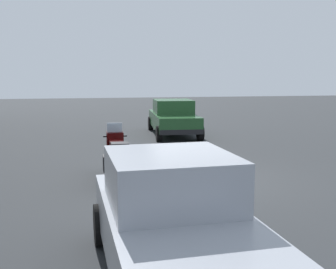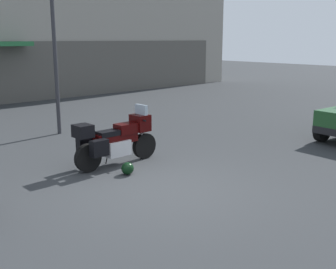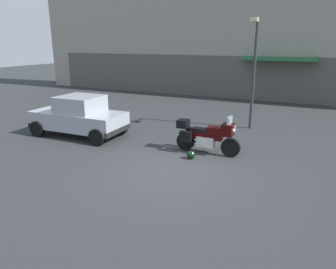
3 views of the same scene
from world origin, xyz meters
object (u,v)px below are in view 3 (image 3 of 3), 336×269
at_px(streetlamp_curbside, 254,63).
at_px(car_hatchback_near, 79,116).
at_px(helmet, 191,155).
at_px(motorcycle, 206,136).
at_px(bollard_curbside, 97,100).

bearing_deg(streetlamp_curbside, car_hatchback_near, -145.88).
bearing_deg(car_hatchback_near, helmet, 172.40).
distance_m(motorcycle, helmet, 0.93).
bearing_deg(helmet, bollard_curbside, 147.10).
relative_size(helmet, car_hatchback_near, 0.07).
bearing_deg(car_hatchback_near, bollard_curbside, -61.71).
xyz_separation_m(helmet, car_hatchback_near, (-5.06, 0.51, 0.67)).
bearing_deg(bollard_curbside, motorcycle, -27.91).
height_order(motorcycle, helmet, motorcycle).
relative_size(car_hatchback_near, bollard_curbside, 3.86).
xyz_separation_m(helmet, bollard_curbside, (-7.62, 4.93, 0.40)).
bearing_deg(streetlamp_curbside, helmet, -101.51).
xyz_separation_m(motorcycle, streetlamp_curbside, (0.68, 3.81, 2.23)).
distance_m(car_hatchback_near, bollard_curbside, 5.11).
distance_m(motorcycle, streetlamp_curbside, 4.47).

